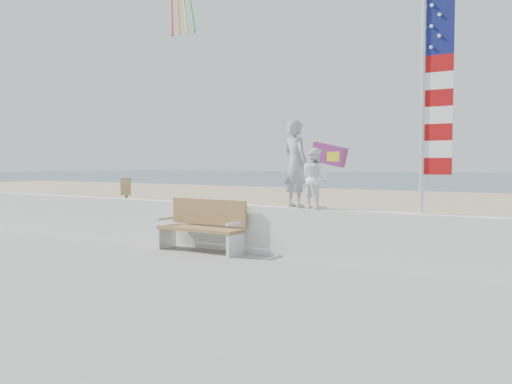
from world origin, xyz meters
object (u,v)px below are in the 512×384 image
Objects in this scene: adult at (296,164)px; child at (315,178)px; bench at (203,225)px; flag at (431,92)px.

child is at bearing -156.85° from adult.
bench is 0.51× the size of flag.
adult is 0.88× the size of bench.
bench is at bearing 33.65° from child.
adult is 0.46m from child.
adult is 0.45× the size of flag.
bench is at bearing -173.85° from flag.
child is 2.42m from bench.
bench is (-1.80, -0.45, -1.18)m from adult.
adult is at bearing 179.99° from flag.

